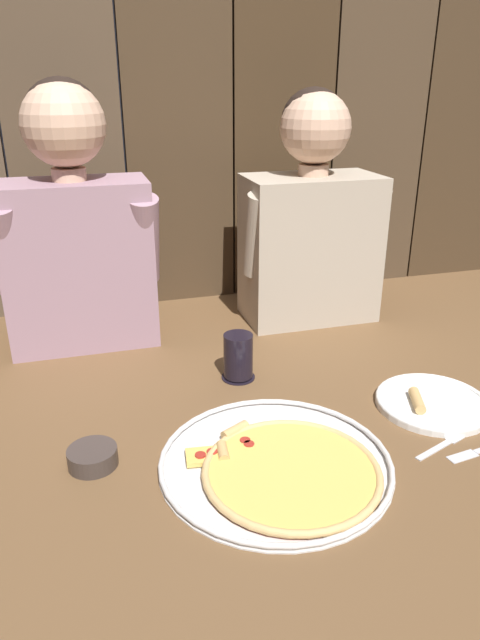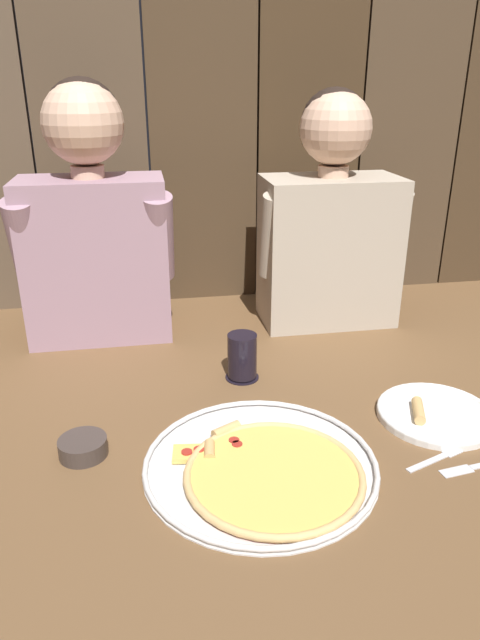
{
  "view_description": "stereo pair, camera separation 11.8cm",
  "coord_description": "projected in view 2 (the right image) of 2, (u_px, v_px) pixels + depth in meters",
  "views": [
    {
      "loc": [
        -0.3,
        -0.95,
        0.64
      ],
      "look_at": [
        -0.0,
        0.1,
        0.18
      ],
      "focal_mm": 32.2,
      "sensor_mm": 36.0,
      "label": 1
    },
    {
      "loc": [
        -0.19,
        -0.97,
        0.64
      ],
      "look_at": [
        -0.0,
        0.1,
        0.18
      ],
      "focal_mm": 32.2,
      "sensor_mm": 36.0,
      "label": 2
    }
  ],
  "objects": [
    {
      "name": "dipping_bowl",
      "position": [
        83.0,
        446.0,
        1.05
      ],
      "size": [
        0.09,
        0.09,
        0.03
      ],
      "color": "#3D332D",
      "rests_on": "ground"
    },
    {
      "name": "dinner_plate",
      "position": [
        435.0,
        414.0,
        1.17
      ],
      "size": [
        0.24,
        0.24,
        0.03
      ],
      "color": "white",
      "rests_on": "ground"
    },
    {
      "name": "diner_right",
      "position": [
        330.0,
        220.0,
        1.54
      ],
      "size": [
        0.4,
        0.2,
        0.62
      ],
      "color": "#B2A38E",
      "rests_on": "ground"
    },
    {
      "name": "table_fork",
      "position": [
        437.0,
        458.0,
        1.04
      ],
      "size": [
        0.13,
        0.06,
        0.01
      ],
      "color": "silver",
      "rests_on": "ground"
    },
    {
      "name": "ground_plane",
      "position": [
        250.0,
        420.0,
        1.16
      ],
      "size": [
        3.2,
        3.2,
        0.0
      ],
      "primitive_type": "plane",
      "color": "brown"
    },
    {
      "name": "table_knife",
      "position": [
        478.0,
        466.0,
        1.02
      ],
      "size": [
        0.16,
        0.04,
        0.01
      ],
      "color": "silver",
      "rests_on": "ground"
    },
    {
      "name": "drinking_glass",
      "position": [
        242.0,
        357.0,
        1.31
      ],
      "size": [
        0.08,
        0.08,
        0.11
      ],
      "color": "black",
      "rests_on": "ground"
    },
    {
      "name": "wooden_backdrop_wall",
      "position": [
        203.0,
        112.0,
        1.62
      ],
      "size": [
        2.19,
        0.03,
        1.11
      ],
      "color": "#493725",
      "rests_on": "ground"
    },
    {
      "name": "diner_left",
      "position": [
        93.0,
        220.0,
        1.44
      ],
      "size": [
        0.4,
        0.22,
        0.65
      ],
      "color": "gray",
      "rests_on": "ground"
    },
    {
      "name": "pizza_tray",
      "position": [
        265.0,
        468.0,
        1.01
      ],
      "size": [
        0.42,
        0.42,
        0.03
      ],
      "color": "silver",
      "rests_on": "ground"
    }
  ]
}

